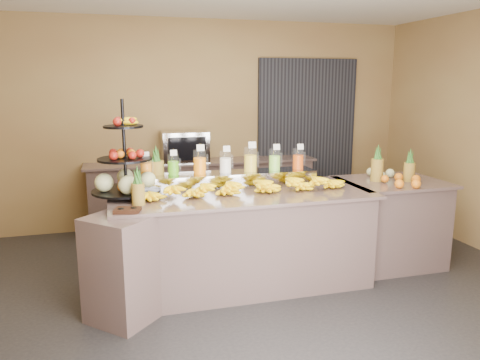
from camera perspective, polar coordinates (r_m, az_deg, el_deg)
name	(u,v)px	position (r m, az deg, el deg)	size (l,w,h in m)	color
ground	(251,296)	(4.51, 1.39, -14.00)	(6.00, 6.00, 0.00)	black
room_envelope	(247,91)	(4.87, 0.89, 10.77)	(6.04, 5.02, 2.82)	brown
buffet_counter	(232,241)	(4.53, -0.95, -7.49)	(2.75, 1.25, 0.93)	#856660
right_counter	(389,222)	(5.38, 17.75, -4.91)	(1.08, 0.88, 0.93)	#856660
back_ledge	(203,194)	(6.42, -4.49, -1.71)	(3.10, 0.55, 0.93)	#856660
pitcher_tray	(226,180)	(4.69, -1.78, 0.01)	(1.85, 0.30, 0.15)	gray
juice_pitcher_orange_a	(146,168)	(4.54, -11.39, 1.47)	(0.11, 0.11, 0.26)	silver
juice_pitcher_green	(173,166)	(4.57, -8.14, 1.67)	(0.11, 0.11, 0.26)	silver
juice_pitcher_orange_b	(200,163)	(4.60, -4.93, 2.02)	(0.13, 0.13, 0.31)	silver
juice_pitcher_milk	(225,163)	(4.66, -1.79, 2.08)	(0.12, 0.12, 0.29)	silver
juice_pitcher_lemon	(250,161)	(4.73, 1.27, 2.36)	(0.13, 0.14, 0.32)	silver
juice_pitcher_lime	(275,161)	(4.81, 4.24, 2.35)	(0.12, 0.12, 0.29)	silver
juice_pitcher_orange_c	(298,160)	(4.90, 7.10, 2.44)	(0.11, 0.12, 0.28)	silver
banana_heap	(246,185)	(4.44, 0.70, -0.60)	(2.03, 0.18, 0.17)	yellow
fruit_stand	(130,172)	(4.43, -13.23, 1.00)	(0.69, 0.69, 0.89)	black
condiment_caddy	(127,210)	(3.92, -13.56, -3.60)	(0.20, 0.15, 0.03)	black
pineapple_left_a	(138,191)	(4.09, -12.32, -1.29)	(0.11, 0.11, 0.35)	brown
pineapple_left_b	(157,172)	(4.67, -10.14, 0.93)	(0.15, 0.15, 0.44)	brown
right_fruit_pile	(397,176)	(5.16, 18.56, 0.48)	(0.45, 0.43, 0.24)	brown
oven_warmer	(185,147)	(6.26, -6.78, 4.08)	(0.60, 0.42, 0.40)	gray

